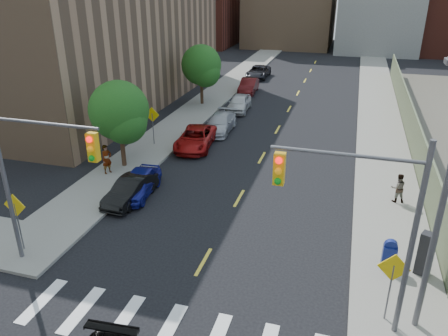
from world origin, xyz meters
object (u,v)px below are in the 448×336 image
Objects in this scene: parked_car_blue at (138,183)px; parked_car_black at (130,190)px; parked_car_silver at (220,123)px; pedestrian_west at (107,159)px; parked_car_white at (239,103)px; parked_car_red at (196,138)px; mailbox at (389,254)px; parked_car_maroon at (249,86)px; parked_car_grey at (258,72)px; payphone at (426,254)px; pedestrian_east at (398,188)px.

parked_car_black is at bearing -98.85° from parked_car_blue.
pedestrian_west reaches higher than parked_car_silver.
parked_car_white reaches higher than parked_car_silver.
parked_car_red is 3.77× the size of mailbox.
pedestrian_west is at bearing 162.70° from mailbox.
mailbox is at bearing -69.05° from parked_car_maroon.
parked_car_white is (0.65, 9.56, 0.04)m from parked_car_red.
pedestrian_west is at bearing -126.97° from parked_car_red.
pedestrian_west is at bearing -96.29° from parked_car_grey.
parked_car_black is at bearing -100.37° from parked_car_red.
mailbox is at bearing -47.71° from parked_car_red.
payphone is (1.31, -0.01, 0.29)m from mailbox.
pedestrian_west is (-17.11, 5.10, -0.03)m from payphone.
parked_car_white is at bearing 80.97° from parked_car_blue.
parked_car_silver is at bearing 74.27° from parked_car_red.
parked_car_black is 8.49m from parked_car_red.
parked_car_grey is at bearing 137.02° from payphone.
payphone is (13.58, -10.97, 0.38)m from parked_car_red.
payphone is at bearing 82.90° from pedestrian_east.
pedestrian_east is (12.33, -14.36, 0.21)m from parked_car_white.
parked_car_grey reaches higher than parked_car_red.
payphone is at bearing -60.64° from parked_car_white.
parked_car_red is 16.45m from mailbox.
payphone is at bearing -18.04° from parked_car_blue.
parked_car_maroon is 29.74m from mailbox.
parked_car_black is at bearing 2.34° from pedestrian_east.
parked_car_black is 14.12m from pedestrian_east.
parked_car_black is 24.57m from parked_car_maroon.
parked_car_red is at bearing -8.47° from pedestrian_west.
parked_car_grey is 2.78× the size of pedestrian_west.
parked_car_silver is 10.48m from pedestrian_west.
parked_car_blue is 0.94× the size of parked_car_white.
parked_car_red is (0.65, 8.46, 0.05)m from parked_car_black.
parked_car_black is 14.46m from payphone.
parked_car_white is at bearing -87.38° from parked_car_maroon.
parked_car_red is 1.16× the size of parked_car_white.
parked_car_silver is 0.93× the size of parked_car_grey.
parked_car_maroon is 2.80× the size of pedestrian_east.
parked_car_maroon is (-0.71, 12.36, 0.06)m from parked_car_silver.
pedestrian_west is at bearing 141.82° from parked_car_black.
pedestrian_west is (-3.47, -21.97, 0.32)m from parked_car_maroon.
pedestrian_west reaches higher than mailbox.
pedestrian_west is (-15.80, 5.09, 0.26)m from mailbox.
parked_car_maroon is (-0.06, 16.10, 0.04)m from parked_car_red.
pedestrian_west is at bearing -102.52° from parked_car_maroon.
parked_car_blue is at bearing -97.00° from parked_car_white.
parked_car_maroon is at bearing 83.81° from parked_car_blue.
parked_car_red is at bearing -96.72° from parked_car_white.
pedestrian_east is (13.63, -28.29, 0.25)m from parked_car_grey.
parked_car_blue is 0.91× the size of parked_car_maroon.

